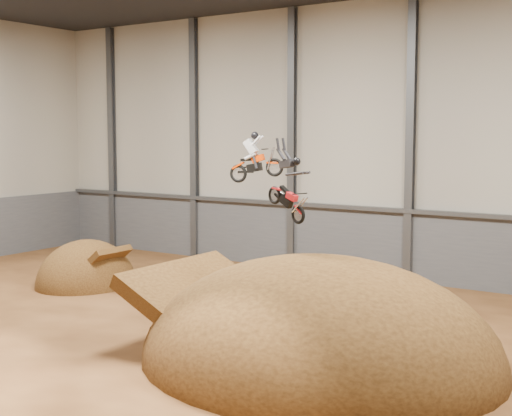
{
  "coord_description": "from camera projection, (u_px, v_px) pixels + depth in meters",
  "views": [
    {
      "loc": [
        16.14,
        -18.28,
        7.36
      ],
      "look_at": [
        1.47,
        4.0,
        4.54
      ],
      "focal_mm": 50.0,
      "sensor_mm": 36.0,
      "label": 1
    }
  ],
  "objects": [
    {
      "name": "floor",
      "position": [
        158.0,
        345.0,
        24.79
      ],
      "size": [
        40.0,
        40.0,
        0.0
      ],
      "primitive_type": "plane",
      "color": "#472813",
      "rests_on": "ground"
    },
    {
      "name": "back_wall",
      "position": [
        350.0,
        140.0,
        36.51
      ],
      "size": [
        40.0,
        0.1,
        14.0
      ],
      "primitive_type": "cube",
      "color": "#AAA496",
      "rests_on": "ground"
    },
    {
      "name": "lower_band_back",
      "position": [
        348.0,
        241.0,
        36.98
      ],
      "size": [
        39.8,
        0.18,
        3.5
      ],
      "primitive_type": "cube",
      "color": "#515359",
      "rests_on": "ground"
    },
    {
      "name": "steel_rail",
      "position": [
        347.0,
        207.0,
        36.66
      ],
      "size": [
        39.8,
        0.35,
        0.2
      ],
      "primitive_type": "cube",
      "color": "#47494F",
      "rests_on": "lower_band_back"
    },
    {
      "name": "steel_column_0",
      "position": [
        112.0,
        139.0,
        45.46
      ],
      "size": [
        0.4,
        0.36,
        13.9
      ],
      "primitive_type": "cube",
      "color": "#47494F",
      "rests_on": "ground"
    },
    {
      "name": "steel_column_1",
      "position": [
        194.0,
        139.0,
        41.81
      ],
      "size": [
        0.4,
        0.36,
        13.9
      ],
      "primitive_type": "cube",
      "color": "#47494F",
      "rests_on": "ground"
    },
    {
      "name": "steel_column_2",
      "position": [
        292.0,
        140.0,
        38.17
      ],
      "size": [
        0.4,
        0.36,
        13.9
      ],
      "primitive_type": "cube",
      "color": "#47494F",
      "rests_on": "ground"
    },
    {
      "name": "steel_column_3",
      "position": [
        410.0,
        140.0,
        34.52
      ],
      "size": [
        0.4,
        0.36,
        13.9
      ],
      "primitive_type": "cube",
      "color": "#47494F",
      "rests_on": "ground"
    },
    {
      "name": "takeoff_ramp",
      "position": [
        86.0,
        285.0,
        34.63
      ],
      "size": [
        4.43,
        5.11,
        4.43
      ],
      "primitive_type": "ellipsoid",
      "color": "#37200D",
      "rests_on": "ground"
    },
    {
      "name": "landing_ramp",
      "position": [
        318.0,
        362.0,
        22.96
      ],
      "size": [
        11.91,
        10.53,
        6.87
      ],
      "primitive_type": "ellipsoid",
      "color": "#37200D",
      "rests_on": "ground"
    },
    {
      "name": "fmx_rider_a",
      "position": [
        258.0,
        154.0,
        29.59
      ],
      "size": [
        2.85,
        1.5,
        2.53
      ],
      "primitive_type": null,
      "rotation": [
        0.0,
        -0.18,
        0.23
      ],
      "color": "#EE3900"
    },
    {
      "name": "fmx_rider_b",
      "position": [
        284.0,
        180.0,
        23.72
      ],
      "size": [
        3.31,
        1.7,
        3.07
      ],
      "primitive_type": null,
      "rotation": [
        0.0,
        0.44,
        -0.31
      ],
      "color": "red"
    }
  ]
}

